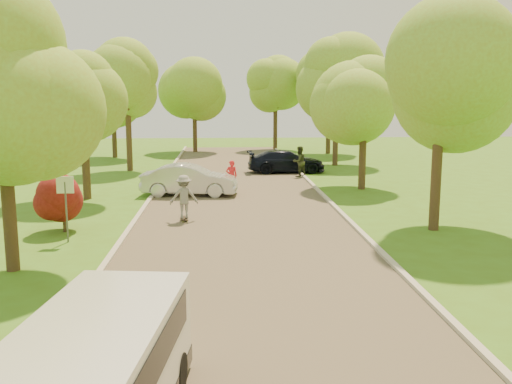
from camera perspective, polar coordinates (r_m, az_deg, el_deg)
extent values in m
plane|color=#426A19|center=(15.24, -0.51, -8.51)|extent=(100.00, 100.00, 0.00)
cube|color=#4C4438|center=(22.97, -1.53, -2.27)|extent=(8.00, 60.00, 0.01)
cube|color=#B2AD9E|center=(23.19, -11.59, -2.22)|extent=(0.18, 60.00, 0.12)
cube|color=#B2AD9E|center=(23.44, 8.42, -2.00)|extent=(0.18, 60.00, 0.12)
cylinder|color=#59595E|center=(19.51, -18.42, -1.93)|extent=(0.06, 0.06, 2.00)
cube|color=white|center=(19.36, -18.56, 0.68)|extent=(0.55, 0.04, 0.55)
cylinder|color=#382619|center=(21.19, -18.60, -2.85)|extent=(0.12, 0.12, 0.70)
sphere|color=#590F0F|center=(21.05, -18.71, -0.85)|extent=(1.70, 1.70, 1.70)
cylinder|color=#382619|center=(16.77, -23.49, -1.30)|extent=(0.36, 0.36, 3.60)
sphere|color=olive|center=(16.51, -24.24, 9.61)|extent=(4.60, 4.60, 4.60)
sphere|color=olive|center=(16.30, -22.09, 12.19)|extent=(3.45, 3.45, 3.45)
cylinder|color=#382619|center=(27.38, -16.65, 2.59)|extent=(0.36, 0.36, 3.15)
sphere|color=olive|center=(27.20, -16.94, 8.52)|extent=(4.20, 4.20, 4.20)
sphere|color=olive|center=(27.06, -15.69, 9.91)|extent=(3.15, 3.15, 3.15)
cylinder|color=#382619|center=(37.04, -12.58, 5.03)|extent=(0.36, 0.36, 3.83)
sphere|color=olive|center=(36.94, -12.77, 10.22)|extent=(4.80, 4.80, 4.80)
sphere|color=olive|center=(36.85, -11.69, 11.38)|extent=(3.60, 3.60, 3.60)
cylinder|color=#382619|center=(21.07, 17.57, 1.45)|extent=(0.36, 0.36, 3.83)
sphere|color=olive|center=(20.88, 18.05, 10.76)|extent=(5.00, 5.00, 5.00)
sphere|color=olive|center=(21.20, 20.09, 12.66)|extent=(3.75, 3.75, 3.75)
cylinder|color=#382619|center=(29.51, 10.60, 3.53)|extent=(0.36, 0.36, 3.38)
sphere|color=olive|center=(29.35, 10.79, 9.38)|extent=(4.40, 4.40, 4.40)
sphere|color=olive|center=(29.52, 12.09, 10.62)|extent=(3.30, 3.30, 3.30)
cylinder|color=#382619|center=(39.33, 7.96, 5.59)|extent=(0.36, 0.36, 4.05)
sphere|color=olive|center=(39.24, 8.08, 10.82)|extent=(5.20, 5.20, 5.20)
sphere|color=olive|center=(39.43, 9.24, 11.92)|extent=(3.90, 3.90, 3.90)
cylinder|color=#382619|center=(45.32, -14.00, 5.64)|extent=(0.36, 0.36, 3.60)
sphere|color=olive|center=(45.23, -14.17, 9.81)|extent=(5.00, 5.00, 5.00)
sphere|color=olive|center=(45.11, -13.26, 10.80)|extent=(3.75, 3.75, 3.75)
cylinder|color=#382619|center=(47.36, 7.25, 6.15)|extent=(0.36, 0.36, 3.83)
sphere|color=olive|center=(47.28, 7.33, 10.28)|extent=(5.00, 5.00, 5.00)
sphere|color=olive|center=(47.44, 8.26, 11.16)|extent=(3.75, 3.75, 3.75)
cylinder|color=#382619|center=(48.62, -6.13, 5.99)|extent=(0.36, 0.36, 3.38)
sphere|color=olive|center=(48.52, -6.19, 9.68)|extent=(4.80, 4.80, 4.80)
sphere|color=olive|center=(48.50, -5.35, 10.54)|extent=(3.60, 3.60, 3.60)
cylinder|color=#382619|center=(50.77, 1.94, 6.32)|extent=(0.36, 0.36, 3.60)
sphere|color=olive|center=(50.69, 1.96, 10.05)|extent=(5.00, 5.00, 5.00)
sphere|color=olive|center=(50.77, 2.82, 10.89)|extent=(3.75, 3.75, 3.75)
cube|color=white|center=(8.35, -16.03, -17.71)|extent=(2.39, 4.84, 1.60)
cube|color=black|center=(8.39, -15.59, -14.62)|extent=(2.25, 3.49, 0.53)
cylinder|color=black|center=(10.20, -17.41, -16.59)|extent=(0.31, 0.66, 0.64)
cylinder|color=black|center=(9.77, -7.90, -17.45)|extent=(0.31, 0.66, 0.64)
imported|color=silver|center=(27.44, -6.67, 1.21)|extent=(4.69, 2.03, 1.50)
imported|color=black|center=(35.45, 3.04, 3.07)|extent=(4.86, 2.15, 1.39)
cube|color=black|center=(22.02, -7.18, -2.62)|extent=(0.36, 0.88, 0.02)
cylinder|color=#BFCC4C|center=(22.33, -7.05, -2.59)|extent=(0.04, 0.07, 0.07)
cylinder|color=#BFCC4C|center=(22.32, -7.44, -2.61)|extent=(0.04, 0.07, 0.07)
cylinder|color=#BFCC4C|center=(21.74, -6.91, -2.93)|extent=(0.04, 0.07, 0.07)
cylinder|color=#BFCC4C|center=(21.73, -7.31, -2.94)|extent=(0.04, 0.07, 0.07)
imported|color=gray|center=(21.86, -7.23, -0.47)|extent=(1.15, 0.77, 1.66)
imported|color=red|center=(28.49, -2.46, 1.63)|extent=(0.61, 0.44, 1.56)
imported|color=#29301D|center=(33.63, 4.35, 3.05)|extent=(1.10, 1.03, 1.80)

